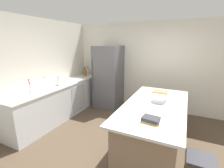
{
  "coord_description": "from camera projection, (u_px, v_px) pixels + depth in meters",
  "views": [
    {
      "loc": [
        0.96,
        -2.54,
        2.02
      ],
      "look_at": [
        -0.68,
        0.94,
        1.0
      ],
      "focal_mm": 25.53,
      "sensor_mm": 36.0,
      "label": 1
    }
  ],
  "objects": [
    {
      "name": "bar_stool",
      "position": [
        200.0,
        165.0,
        2.01
      ],
      "size": [
        0.36,
        0.36,
        0.62
      ],
      "color": "#473828",
      "rests_on": "ground_plane"
    },
    {
      "name": "sink_faucet",
      "position": [
        45.0,
        82.0,
        3.87
      ],
      "size": [
        0.15,
        0.05,
        0.3
      ],
      "color": "silver",
      "rests_on": "counter_run_left"
    },
    {
      "name": "flower_vase",
      "position": [
        30.0,
        89.0,
        3.5
      ],
      "size": [
        0.08,
        0.08,
        0.32
      ],
      "color": "silver",
      "rests_on": "counter_run_left"
    },
    {
      "name": "syrup_bottle",
      "position": [
        84.0,
        72.0,
        5.32
      ],
      "size": [
        0.06,
        0.06,
        0.3
      ],
      "color": "#5B3319",
      "rests_on": "counter_run_left"
    },
    {
      "name": "cookbook_stack",
      "position": [
        151.0,
        120.0,
        2.29
      ],
      "size": [
        0.26,
        0.21,
        0.07
      ],
      "color": "gold",
      "rests_on": "kitchen_island"
    },
    {
      "name": "ground_plane",
      "position": [
        123.0,
        148.0,
        3.14
      ],
      "size": [
        7.2,
        7.2,
        0.0
      ],
      "primitive_type": "plane",
      "color": "#4C3D2D"
    },
    {
      "name": "wall_rear",
      "position": [
        151.0,
        67.0,
        4.77
      ],
      "size": [
        6.0,
        0.1,
        2.6
      ],
      "primitive_type": "cube",
      "color": "silver",
      "rests_on": "ground_plane"
    },
    {
      "name": "cutting_board",
      "position": [
        160.0,
        92.0,
        3.64
      ],
      "size": [
        0.35,
        0.24,
        0.02
      ],
      "color": "#9E7042",
      "rests_on": "kitchen_island"
    },
    {
      "name": "kitchen_island",
      "position": [
        154.0,
        126.0,
        3.05
      ],
      "size": [
        1.07,
        2.27,
        0.9
      ],
      "color": "#8E755B",
      "rests_on": "ground_plane"
    },
    {
      "name": "counter_run_left",
      "position": [
        61.0,
        100.0,
        4.38
      ],
      "size": [
        0.68,
        3.07,
        0.92
      ],
      "color": "silver",
      "rests_on": "ground_plane"
    },
    {
      "name": "olive_oil_bottle",
      "position": [
        87.0,
        72.0,
        5.51
      ],
      "size": [
        0.06,
        0.06,
        0.27
      ],
      "color": "olive",
      "rests_on": "counter_run_left"
    },
    {
      "name": "vinegar_bottle",
      "position": [
        85.0,
        73.0,
        5.19
      ],
      "size": [
        0.06,
        0.06,
        0.32
      ],
      "color": "#994C23",
      "rests_on": "counter_run_left"
    },
    {
      "name": "refrigerator",
      "position": [
        108.0,
        77.0,
        4.99
      ],
      "size": [
        0.77,
        0.79,
        1.91
      ],
      "color": "#56565B",
      "rests_on": "ground_plane"
    },
    {
      "name": "paper_towel_roll",
      "position": [
        58.0,
        80.0,
        4.15
      ],
      "size": [
        0.14,
        0.14,
        0.31
      ],
      "color": "gray",
      "rests_on": "counter_run_left"
    },
    {
      "name": "mixing_bowl",
      "position": [
        159.0,
        100.0,
        3.03
      ],
      "size": [
        0.28,
        0.28,
        0.08
      ],
      "color": "#B2B5BA",
      "rests_on": "kitchen_island"
    },
    {
      "name": "wall_left",
      "position": [
        29.0,
        73.0,
        3.82
      ],
      "size": [
        0.1,
        6.0,
        2.6
      ],
      "primitive_type": "cube",
      "color": "silver",
      "rests_on": "ground_plane"
    },
    {
      "name": "soda_bottle",
      "position": [
        88.0,
        72.0,
        5.38
      ],
      "size": [
        0.07,
        0.07,
        0.32
      ],
      "color": "silver",
      "rests_on": "counter_run_left"
    }
  ]
}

